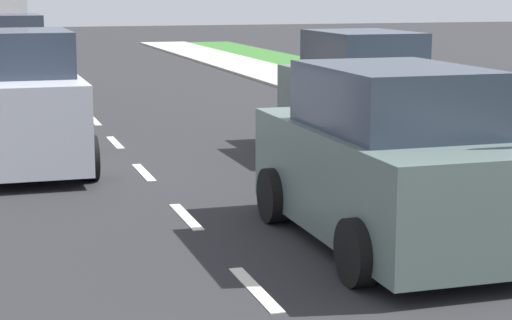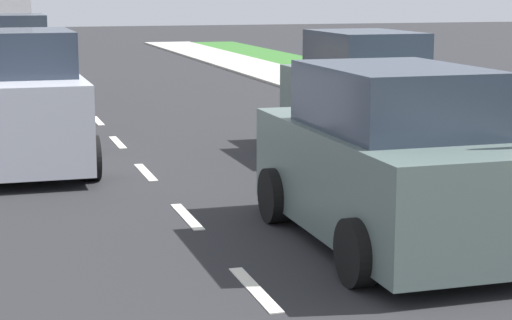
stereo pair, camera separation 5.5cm
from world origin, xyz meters
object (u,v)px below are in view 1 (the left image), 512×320
(car_outgoing_ahead, at_px, (389,163))
(car_oncoming_lead, at_px, (24,105))
(car_parked_far, at_px, (360,98))
(car_oncoming_second, at_px, (12,64))

(car_outgoing_ahead, height_order, car_oncoming_lead, car_oncoming_lead)
(car_parked_far, height_order, car_oncoming_second, car_oncoming_second)
(car_parked_far, bearing_deg, car_oncoming_second, 121.86)
(car_parked_far, bearing_deg, car_outgoing_ahead, -110.08)
(car_oncoming_lead, bearing_deg, car_oncoming_second, 88.71)
(car_oncoming_second, relative_size, car_outgoing_ahead, 1.00)
(car_oncoming_second, xyz_separation_m, car_oncoming_lead, (-0.19, -8.30, -0.01))
(car_parked_far, xyz_separation_m, car_outgoing_ahead, (-1.97, -5.39, -0.05))
(car_parked_far, relative_size, car_oncoming_lead, 0.99)
(car_oncoming_lead, bearing_deg, car_parked_far, -4.27)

